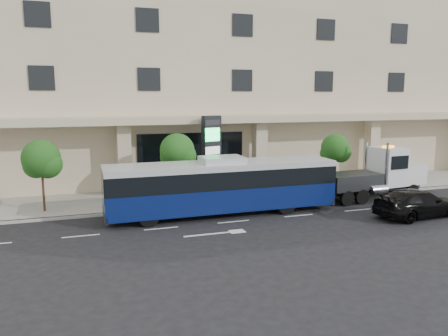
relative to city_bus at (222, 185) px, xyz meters
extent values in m
plane|color=black|center=(0.11, -0.22, -1.73)|extent=(120.00, 120.00, 0.00)
cube|color=gray|center=(0.11, 4.78, -1.65)|extent=(120.00, 6.00, 0.15)
cube|color=gray|center=(0.11, 1.78, -1.65)|extent=(120.00, 0.30, 0.15)
cube|color=#B9AF8B|center=(0.11, 15.28, 8.27)|extent=(60.00, 15.00, 20.00)
cube|color=#B9AF8B|center=(0.11, 6.58, 3.47)|extent=(60.00, 2.80, 0.50)
cube|color=black|center=(0.11, 7.75, 0.42)|extent=(8.00, 0.12, 4.00)
cube|color=#B9AF8B|center=(-4.89, 6.58, 0.87)|extent=(0.90, 0.90, 4.90)
cube|color=#B9AF8B|center=(5.11, 6.58, 0.87)|extent=(0.90, 0.90, 4.90)
cube|color=#B9AF8B|center=(15.11, 6.58, 0.87)|extent=(0.90, 0.90, 4.90)
cylinder|color=#422B19|center=(-9.89, 3.38, -0.18)|extent=(0.14, 0.14, 2.80)
sphere|color=#225117|center=(-9.89, 3.38, 1.54)|extent=(2.20, 2.20, 2.20)
sphere|color=#225117|center=(-9.54, 3.18, 1.22)|extent=(1.65, 1.65, 1.65)
sphere|color=#225117|center=(-10.19, 3.58, 1.14)|extent=(1.54, 1.54, 1.54)
cylinder|color=#422B19|center=(-1.89, 3.38, -0.11)|extent=(0.14, 0.14, 2.94)
sphere|color=#225117|center=(-1.89, 3.38, 1.70)|extent=(2.20, 2.20, 2.20)
sphere|color=#225117|center=(-1.54, 3.18, 1.36)|extent=(1.65, 1.65, 1.65)
sphere|color=#225117|center=(-2.19, 3.58, 1.28)|extent=(1.54, 1.54, 1.54)
cylinder|color=#422B19|center=(9.61, 3.38, -0.21)|extent=(0.14, 0.14, 2.73)
sphere|color=#225117|center=(9.61, 3.38, 1.46)|extent=(2.00, 2.00, 2.00)
sphere|color=#225117|center=(9.96, 3.18, 1.15)|extent=(1.50, 1.50, 1.50)
sphere|color=#225117|center=(9.31, 3.58, 1.07)|extent=(1.40, 1.40, 1.40)
cylinder|color=black|center=(-4.44, -1.17, -1.17)|extent=(1.11, 0.34, 1.11)
cylinder|color=black|center=(-4.45, 1.16, -1.17)|extent=(1.11, 0.34, 1.11)
cylinder|color=black|center=(3.57, -1.16, -1.17)|extent=(1.11, 0.34, 1.11)
cylinder|color=black|center=(3.57, 1.17, -1.17)|extent=(1.11, 0.34, 1.11)
cube|color=#09174E|center=(0.01, 0.00, -0.67)|extent=(13.36, 2.80, 1.34)
cube|color=black|center=(0.01, 0.00, 0.50)|extent=(13.36, 2.85, 1.00)
cube|color=silver|center=(0.01, 0.00, 1.17)|extent=(13.36, 2.80, 0.33)
cube|color=silver|center=(0.01, 0.00, 1.50)|extent=(2.45, 1.78, 0.33)
cube|color=#2D3033|center=(-6.62, -0.01, -1.23)|extent=(0.14, 2.78, 0.33)
cube|color=#2D3033|center=(6.64, 0.01, -1.23)|extent=(0.14, 2.78, 0.33)
cube|color=#2D3033|center=(10.85, 0.54, -1.02)|extent=(7.54, 1.48, 0.35)
cube|color=white|center=(13.71, 0.77, -0.18)|extent=(1.92, 2.16, 1.32)
cube|color=silver|center=(14.58, 0.84, -0.18)|extent=(0.22, 1.76, 1.06)
cube|color=white|center=(11.95, 0.63, 0.43)|extent=(1.93, 2.34, 2.56)
cube|color=black|center=(12.78, 0.70, 0.83)|extent=(0.26, 1.94, 1.06)
cylinder|color=silver|center=(11.06, -0.41, 0.65)|extent=(0.17, 0.17, 3.00)
cylinder|color=silver|center=(10.90, 1.52, 0.65)|extent=(0.17, 0.17, 3.00)
cube|color=#2D3033|center=(8.96, 0.39, -0.36)|extent=(3.86, 2.41, 0.97)
cube|color=#2D3033|center=(6.85, 0.22, -0.89)|extent=(1.43, 0.36, 0.19)
cube|color=#2D3033|center=(6.32, 0.18, -1.24)|extent=(0.35, 1.60, 0.16)
cube|color=orange|center=(11.95, 0.63, 1.76)|extent=(0.82, 0.37, 0.12)
cylinder|color=black|center=(13.43, -0.18, -1.24)|extent=(0.99, 0.36, 0.97)
cylinder|color=black|center=(13.28, 1.67, -1.24)|extent=(0.99, 0.36, 0.97)
cylinder|color=black|center=(9.21, -0.52, -1.24)|extent=(0.99, 0.36, 0.97)
cylinder|color=black|center=(9.06, 1.33, -1.24)|extent=(0.99, 0.36, 0.97)
cylinder|color=black|center=(8.06, -0.61, -1.24)|extent=(0.99, 0.36, 0.97)
cylinder|color=black|center=(7.92, 1.24, -1.24)|extent=(0.99, 0.36, 0.97)
imported|color=black|center=(10.48, -4.01, -0.94)|extent=(5.64, 2.71, 1.59)
cube|color=black|center=(0.77, 4.70, 1.11)|extent=(1.42, 0.86, 5.38)
cube|color=#23D469|center=(0.77, 4.45, 2.55)|extent=(1.12, 0.43, 0.90)
cube|color=silver|center=(0.77, 4.45, 1.47)|extent=(1.12, 0.43, 0.54)
cube|color=#262628|center=(0.77, 4.45, 3.36)|extent=(1.12, 0.43, 0.36)
camera|label=1|loc=(-7.61, -23.60, 5.10)|focal=35.00mm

